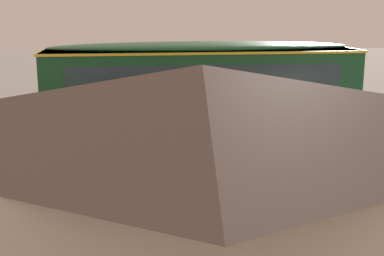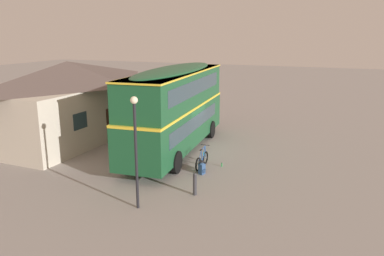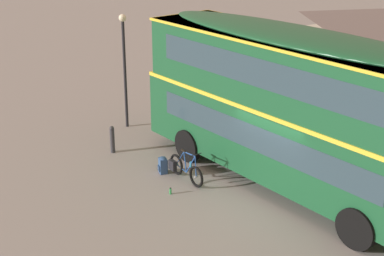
% 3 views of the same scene
% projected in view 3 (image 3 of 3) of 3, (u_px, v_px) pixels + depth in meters
% --- Properties ---
extents(ground_plane, '(120.00, 120.00, 0.00)m').
position_uv_depth(ground_plane, '(278.00, 196.00, 16.45)').
color(ground_plane, gray).
extents(double_decker_bus, '(10.96, 3.39, 4.79)m').
position_uv_depth(double_decker_bus, '(292.00, 104.00, 16.12)').
color(double_decker_bus, black).
rests_on(double_decker_bus, ground).
extents(touring_bicycle, '(1.76, 0.47, 1.05)m').
position_uv_depth(touring_bicycle, '(184.00, 169.00, 17.34)').
color(touring_bicycle, black).
rests_on(touring_bicycle, ground).
extents(backpack_on_ground, '(0.34, 0.34, 0.55)m').
position_uv_depth(backpack_on_ground, '(163.00, 165.00, 17.83)').
color(backpack_on_ground, '#2D4C7A').
rests_on(backpack_on_ground, ground).
extents(water_bottle_green_metal, '(0.07, 0.07, 0.21)m').
position_uv_depth(water_bottle_green_metal, '(170.00, 191.00, 16.55)').
color(water_bottle_green_metal, green).
rests_on(water_bottle_green_metal, ground).
extents(street_lamp, '(0.28, 0.28, 4.35)m').
position_uv_depth(street_lamp, '(124.00, 58.00, 20.81)').
color(street_lamp, black).
rests_on(street_lamp, ground).
extents(kerb_bollard, '(0.16, 0.16, 0.97)m').
position_uv_depth(kerb_bollard, '(112.00, 139.00, 19.28)').
color(kerb_bollard, '#333338').
rests_on(kerb_bollard, ground).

